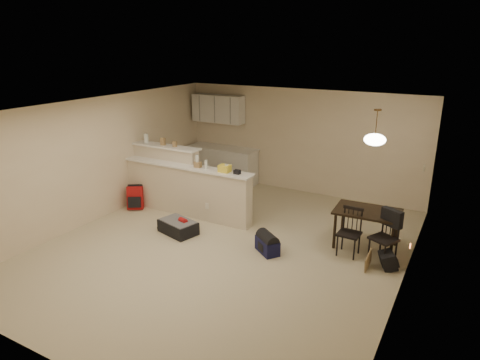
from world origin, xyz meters
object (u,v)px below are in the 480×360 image
Objects in this scene: suitcase at (178,227)px; red_backpack at (135,198)px; dining_table at (367,215)px; dining_chair_near at (349,232)px; navy_duffel at (267,246)px; dining_chair_far at (384,237)px; black_daypack at (388,261)px; pendant_lamp at (375,139)px.

red_backpack is at bearing 175.27° from suitcase.
dining_table is 3.54m from suitcase.
dining_chair_near is 4.72m from red_backpack.
dining_table reaches higher than navy_duffel.
black_daypack is (0.13, -0.18, -0.31)m from dining_chair_far.
red_backpack reaches higher than suitcase.
dining_table is at bearing 34.56° from suitcase.
dining_table is 1.60× the size of suitcase.
dining_chair_near reaches higher than navy_duffel.
pendant_lamp reaches higher than dining_chair_far.
black_daypack reaches higher than suitcase.
suitcase is at bearing -141.30° from dining_chair_far.
black_daypack is (5.42, 0.00, -0.12)m from red_backpack.
pendant_lamp reaches higher than dining_table.
black_daypack is (0.70, -0.15, -0.29)m from dining_chair_near.
red_backpack is 1.06× the size of navy_duffel.
dining_chair_far reaches higher than black_daypack.
dining_chair_far is 1.96m from navy_duffel.
navy_duffel reaches higher than suitcase.
red_backpack is at bearing -150.96° from dining_chair_far.
dining_chair_near is 0.95× the size of dining_chair_far.
suitcase is at bearing -163.23° from dining_table.
navy_duffel is (-1.44, -1.06, -0.49)m from dining_table.
dining_table is 2.42× the size of navy_duffel.
pendant_lamp is (-0.00, 0.00, 1.37)m from dining_table.
black_daypack is (3.82, 0.58, 0.01)m from suitcase.
red_backpack is (-1.60, 0.58, 0.13)m from suitcase.
suitcase is (-3.30, -1.17, -1.87)m from pendant_lamp.
suitcase is 1.51× the size of navy_duffel.
dining_table is 0.92m from black_daypack.
dining_chair_far is 2.87× the size of black_daypack.
dining_chair_far reaches higher than red_backpack.
dining_table is at bearing 160.03° from dining_chair_far.
dining_chair_near is 1.76× the size of navy_duffel.
dining_table is at bearing 16.66° from black_daypack.
black_daypack reaches higher than navy_duffel.
dining_chair_near reaches higher than black_daypack.
dining_chair_near reaches higher than suitcase.
dining_chair_near is (-0.18, -0.45, -1.57)m from pendant_lamp.
dining_chair_far is at bearing 26.69° from suitcase.
dining_table is 1.37m from pendant_lamp.
dining_chair_far reaches higher than dining_chair_near.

